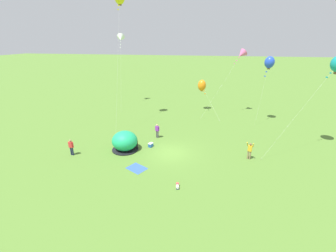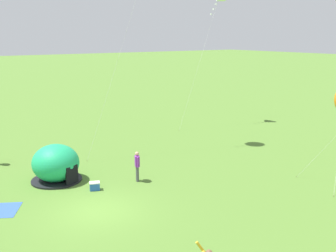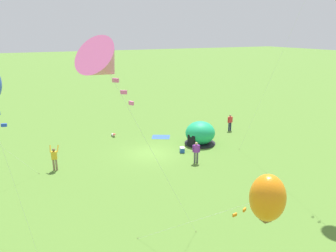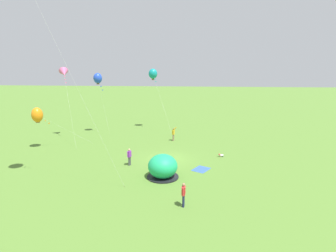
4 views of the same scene
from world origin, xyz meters
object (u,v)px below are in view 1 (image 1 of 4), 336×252
at_px(person_far_back, 157,130).
at_px(person_strolling, 71,147).
at_px(kite_orange, 202,85).
at_px(person_watching_sky, 250,150).
at_px(cooler_box, 151,145).
at_px(kite_white, 121,38).
at_px(kite_pink, 242,54).
at_px(toddler_crawling, 178,186).
at_px(kite_blue, 269,62).
at_px(popup_tent, 125,141).

xyz_separation_m(person_far_back, person_strolling, (-7.55, -5.89, 0.00)).
distance_m(person_strolling, kite_orange, 22.17).
bearing_deg(person_watching_sky, cooler_box, 175.51).
bearing_deg(kite_white, kite_pink, -7.20).
height_order(person_watching_sky, person_strolling, person_watching_sky).
xyz_separation_m(person_far_back, kite_orange, (4.49, 12.46, 3.16)).
xyz_separation_m(toddler_crawling, person_watching_sky, (6.23, 5.91, 0.82)).
distance_m(toddler_crawling, person_far_back, 10.06).
xyz_separation_m(person_far_back, person_watching_sky, (10.09, -3.34, 0.03)).
xyz_separation_m(person_far_back, kite_pink, (10.01, 11.64, 8.08)).
distance_m(kite_pink, kite_blue, 4.78).
bearing_deg(person_strolling, kite_blue, 34.14).
xyz_separation_m(kite_white, kite_pink, (19.50, -2.46, -2.20)).
height_order(person_strolling, kite_pink, kite_pink).
height_order(kite_orange, kite_pink, kite_pink).
relative_size(toddler_crawling, person_far_back, 0.32).
bearing_deg(person_strolling, person_far_back, 37.99).
height_order(popup_tent, kite_white, kite_white).
xyz_separation_m(cooler_box, person_far_back, (0.15, 2.54, 0.74)).
bearing_deg(kite_blue, cooler_box, -141.27).
bearing_deg(popup_tent, kite_pink, 50.55).
distance_m(toddler_crawling, kite_pink, 23.52).
height_order(person_far_back, kite_blue, kite_blue).
xyz_separation_m(person_watching_sky, person_strolling, (-17.63, -2.55, -0.03)).
bearing_deg(kite_blue, popup_tent, -143.07).
relative_size(popup_tent, person_strolling, 1.63).
height_order(toddler_crawling, kite_pink, kite_pink).
height_order(person_strolling, kite_orange, kite_orange).
bearing_deg(kite_blue, person_strolling, -145.86).
bearing_deg(person_watching_sky, toddler_crawling, -136.48).
xyz_separation_m(popup_tent, cooler_box, (2.49, 1.20, -0.78)).
bearing_deg(popup_tent, toddler_crawling, -40.36).
distance_m(popup_tent, kite_blue, 21.16).
relative_size(popup_tent, person_far_back, 1.63).
distance_m(person_far_back, person_watching_sky, 10.63).
distance_m(popup_tent, kite_pink, 21.47).
relative_size(person_far_back, person_strolling, 1.00).
xyz_separation_m(popup_tent, person_watching_sky, (12.73, 0.39, 0.00)).
relative_size(kite_orange, kite_pink, 0.61).
xyz_separation_m(popup_tent, person_strolling, (-4.91, -2.16, -0.03)).
distance_m(cooler_box, kite_white, 22.03).
height_order(person_far_back, person_strolling, same).
bearing_deg(kite_pink, kite_white, 172.80).
relative_size(person_strolling, kite_pink, 0.17).
bearing_deg(popup_tent, kite_orange, 66.22).
distance_m(cooler_box, person_far_back, 2.65).
relative_size(cooler_box, kite_orange, 0.10).
distance_m(person_watching_sky, kite_orange, 17.05).
bearing_deg(popup_tent, kite_blue, 36.93).
bearing_deg(person_watching_sky, person_far_back, 161.67).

